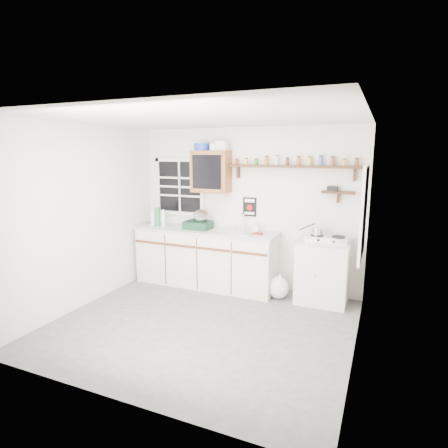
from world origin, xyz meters
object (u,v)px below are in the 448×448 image
at_px(spice_shelf, 293,166).
at_px(hotplate, 328,238).
at_px(upper_cabinet, 211,172).
at_px(dish_rack, 199,223).
at_px(main_cabinet, 206,257).
at_px(right_cabinet, 322,272).

relative_size(spice_shelf, hotplate, 3.17).
xyz_separation_m(upper_cabinet, spice_shelf, (1.29, 0.07, 0.11)).
bearing_deg(spice_shelf, hotplate, -20.28).
relative_size(upper_cabinet, dish_rack, 1.56).
relative_size(upper_cabinet, spice_shelf, 0.34).
distance_m(upper_cabinet, spice_shelf, 1.30).
relative_size(spice_shelf, dish_rack, 4.60).
xyz_separation_m(main_cabinet, right_cabinet, (1.83, 0.03, -0.01)).
distance_m(main_cabinet, right_cabinet, 1.84).
bearing_deg(hotplate, right_cabinet, 162.29).
bearing_deg(upper_cabinet, hotplate, -4.28).
bearing_deg(dish_rack, hotplate, -0.40).
height_order(upper_cabinet, hotplate, upper_cabinet).
xyz_separation_m(right_cabinet, spice_shelf, (-0.51, 0.19, 1.47)).
height_order(main_cabinet, hotplate, hotplate).
height_order(spice_shelf, hotplate, spice_shelf).
bearing_deg(dish_rack, upper_cabinet, 42.11).
relative_size(upper_cabinet, hotplate, 1.08).
bearing_deg(spice_shelf, right_cabinet, -20.17).
relative_size(main_cabinet, hotplate, 3.84).
bearing_deg(dish_rack, main_cabinet, -2.60).
distance_m(spice_shelf, dish_rack, 1.72).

